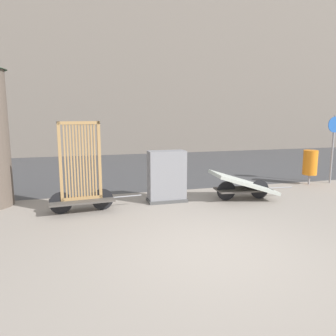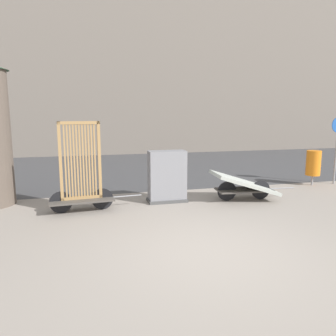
% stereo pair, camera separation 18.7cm
% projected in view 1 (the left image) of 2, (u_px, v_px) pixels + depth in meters
% --- Properties ---
extents(ground_plane, '(60.00, 60.00, 0.00)m').
position_uv_depth(ground_plane, '(215.00, 252.00, 5.44)').
color(ground_plane, gray).
extents(road_strip, '(56.00, 9.02, 0.01)m').
position_uv_depth(road_strip, '(130.00, 167.00, 13.89)').
color(road_strip, '#424244').
rests_on(road_strip, ground_plane).
extents(building_facade, '(48.00, 4.00, 9.32)m').
position_uv_depth(building_facade, '(111.00, 72.00, 19.31)').
color(building_facade, slate).
rests_on(building_facade, ground_plane).
extents(bike_cart_with_bedframe, '(2.17, 0.76, 2.10)m').
position_uv_depth(bike_cart_with_bedframe, '(81.00, 180.00, 7.53)').
color(bike_cart_with_bedframe, '#4C4742').
rests_on(bike_cart_with_bedframe, ground_plane).
extents(bike_cart_with_mattress, '(2.29, 1.12, 0.76)m').
position_uv_depth(bike_cart_with_mattress, '(243.00, 184.00, 8.68)').
color(bike_cart_with_mattress, '#4C4742').
rests_on(bike_cart_with_mattress, ground_plane).
extents(utility_cabinet, '(1.01, 0.49, 1.33)m').
position_uv_depth(utility_cabinet, '(167.00, 178.00, 8.44)').
color(utility_cabinet, '#4C4C4C').
rests_on(utility_cabinet, ground_plane).
extents(trash_bin, '(0.45, 0.45, 1.11)m').
position_uv_depth(trash_bin, '(310.00, 163.00, 10.49)').
color(trash_bin, gray).
rests_on(trash_bin, ground_plane).
extents(sign_post, '(0.51, 0.06, 2.22)m').
position_uv_depth(sign_post, '(333.00, 140.00, 10.58)').
color(sign_post, gray).
rests_on(sign_post, ground_plane).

